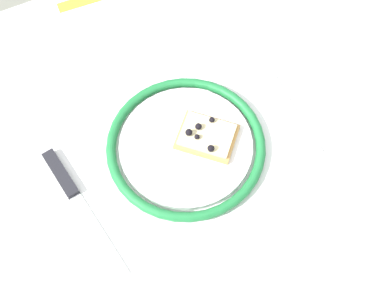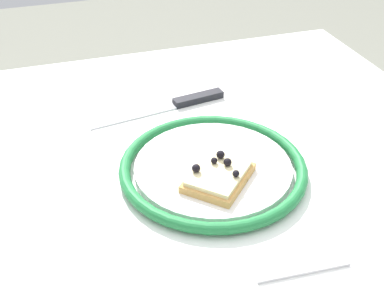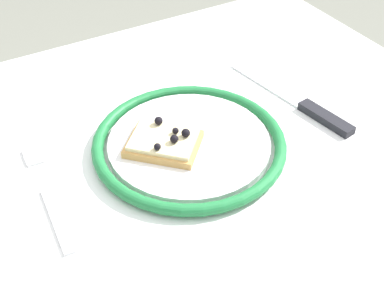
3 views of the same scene
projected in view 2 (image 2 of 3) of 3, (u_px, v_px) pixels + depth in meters
name	position (u px, v px, depth m)	size (l,w,h in m)	color
dining_table	(239.00, 234.00, 0.75)	(0.91, 0.77, 0.71)	white
plate	(213.00, 168.00, 0.70)	(0.26, 0.26, 0.02)	white
pizza_slice_near	(218.00, 175.00, 0.66)	(0.12, 0.11, 0.03)	tan
knife	(181.00, 103.00, 0.86)	(0.05, 0.24, 0.01)	silver
fork	(265.00, 277.00, 0.55)	(0.03, 0.20, 0.00)	silver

